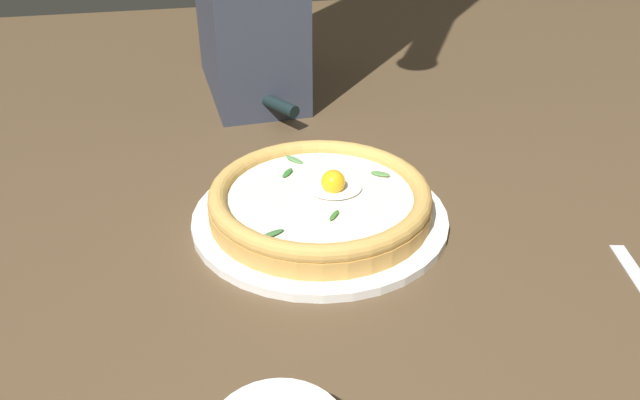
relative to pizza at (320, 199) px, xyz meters
name	(u,v)px	position (x,y,z in m)	size (l,w,h in m)	color
ground_plane	(347,223)	(0.04, 0.01, -0.05)	(2.40, 2.40, 0.03)	brown
pizza_plate	(320,217)	(0.00, 0.00, -0.03)	(0.34, 0.34, 0.01)	white
pizza	(320,199)	(0.00, 0.00, 0.00)	(0.29, 0.29, 0.06)	gold
pizza_cutter	(270,101)	(-0.02, 0.33, 0.01)	(0.09, 0.14, 0.08)	silver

